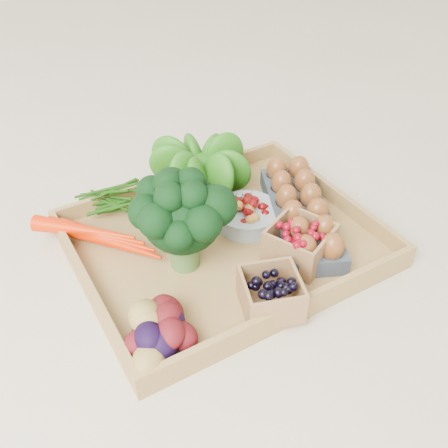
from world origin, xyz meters
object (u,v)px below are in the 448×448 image
tray (224,245)px  broccoli (183,235)px  egg_carton (300,217)px  cherry_bowl (247,216)px

tray → broccoli: 0.12m
tray → egg_carton: (0.16, -0.03, 0.03)m
broccoli → cherry_bowl: (0.16, 0.05, -0.05)m
tray → egg_carton: size_ratio=1.77×
egg_carton → broccoli: bearing=-158.8°
tray → broccoli: broccoli is taller
tray → cherry_bowl: bearing=22.1°
tray → egg_carton: 0.16m
tray → cherry_bowl: (0.07, 0.03, 0.02)m
tray → broccoli: (-0.09, -0.02, 0.08)m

